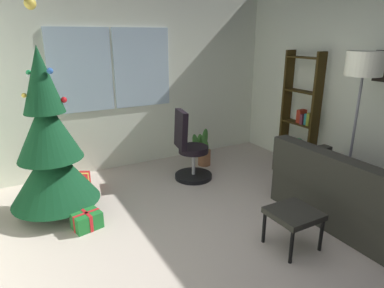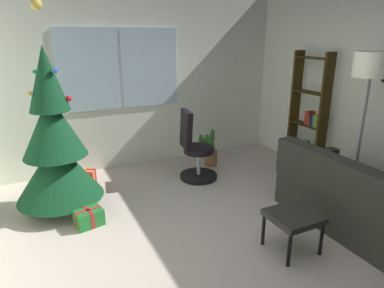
% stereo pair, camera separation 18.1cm
% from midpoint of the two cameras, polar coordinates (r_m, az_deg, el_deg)
% --- Properties ---
extents(ground_plane, '(4.70, 5.38, 0.10)m').
position_cam_midpoint_polar(ground_plane, '(3.67, 5.38, -17.33)').
color(ground_plane, beige).
extents(wall_back_with_windows, '(4.70, 0.12, 2.86)m').
position_cam_midpoint_polar(wall_back_with_windows, '(5.49, -10.89, 11.13)').
color(wall_back_with_windows, silver).
rests_on(wall_back_with_windows, ground_plane).
extents(couch, '(1.72, 1.89, 0.86)m').
position_cam_midpoint_polar(couch, '(4.29, 27.66, -8.59)').
color(couch, '#2A2923').
rests_on(couch, ground_plane).
extents(footstool, '(0.46, 0.45, 0.40)m').
position_cam_midpoint_polar(footstool, '(3.55, 15.44, -11.68)').
color(footstool, '#2A2923').
rests_on(footstool, ground_plane).
extents(holiday_tree, '(1.02, 1.02, 2.43)m').
position_cam_midpoint_polar(holiday_tree, '(4.24, -24.06, -0.79)').
color(holiday_tree, '#4C331E').
rests_on(holiday_tree, ground_plane).
extents(gift_box_red, '(0.38, 0.34, 0.26)m').
position_cam_midpoint_polar(gift_box_red, '(4.98, -19.93, -6.08)').
color(gift_box_red, red).
rests_on(gift_box_red, ground_plane).
extents(gift_box_green, '(0.34, 0.29, 0.20)m').
position_cam_midpoint_polar(gift_box_green, '(4.05, -18.65, -12.20)').
color(gift_box_green, '#1E722D').
rests_on(gift_box_green, ground_plane).
extents(office_chair, '(0.56, 0.56, 1.05)m').
position_cam_midpoint_polar(office_chair, '(4.96, -1.45, -1.54)').
color(office_chair, black).
rests_on(office_chair, ground_plane).
extents(bookshelf, '(0.18, 0.64, 1.85)m').
position_cam_midpoint_polar(bookshelf, '(5.48, 16.92, 4.02)').
color(bookshelf, '#33250C').
rests_on(bookshelf, ground_plane).
extents(floor_lamp, '(0.42, 0.42, 1.89)m').
position_cam_midpoint_polar(floor_lamp, '(4.42, 25.98, 10.84)').
color(floor_lamp, slate).
rests_on(floor_lamp, ground_plane).
extents(potted_plant, '(0.40, 0.38, 0.62)m').
position_cam_midpoint_polar(potted_plant, '(5.51, 0.91, -0.92)').
color(potted_plant, brown).
rests_on(potted_plant, ground_plane).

